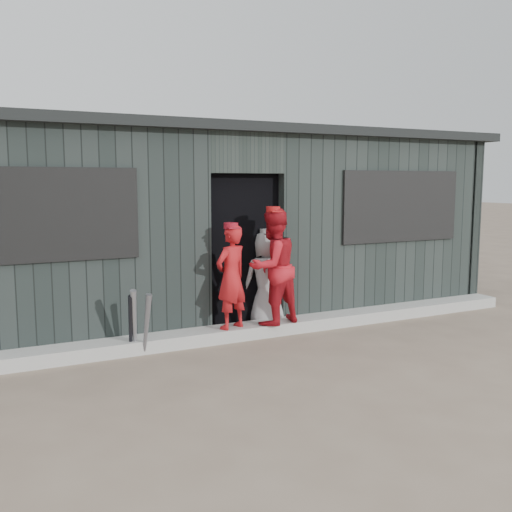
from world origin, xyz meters
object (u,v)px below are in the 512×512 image
player_grey_back (266,280)px  dugout (205,223)px  bat_mid (147,325)px  player_red_left (231,277)px  bat_right (131,325)px  bat_left (134,322)px  player_red_right (273,267)px

player_grey_back → dugout: 1.57m
bat_mid → player_red_left: (1.09, 0.18, 0.42)m
dugout → bat_right: bearing=-130.7°
bat_left → player_grey_back: size_ratio=0.63×
bat_mid → player_red_left: bearing=9.1°
bat_right → dugout: bearing=49.3°
player_red_left → dugout: (0.35, 1.74, 0.52)m
player_grey_back → player_red_right: bearing=78.4°
bat_left → bat_mid: bat_left is taller
bat_mid → bat_right: bearing=154.8°
bat_right → player_red_left: 1.31m
bat_mid → dugout: bearing=53.2°
bat_left → player_grey_back: player_grey_back is taller
bat_right → player_red_right: (1.79, 0.08, 0.51)m
bat_mid → player_red_right: player_red_right is taller
player_red_left → dugout: 1.85m
bat_left → player_red_right: 1.82m
bat_mid → dugout: dugout is taller
dugout → bat_mid: bearing=-126.8°
bat_mid → player_grey_back: player_grey_back is taller
player_grey_back → dugout: size_ratio=0.15×
bat_right → player_grey_back: (1.89, 0.45, 0.28)m
bat_right → player_red_right: 1.86m
bat_mid → player_red_right: bearing=5.3°
bat_left → bat_right: bearing=150.2°
player_red_right → dugout: dugout is taller
bat_mid → player_grey_back: size_ratio=0.56×
player_red_right → dugout: bearing=-98.3°
bat_mid → bat_right: 0.17m
bat_left → player_red_left: size_ratio=0.64×
bat_right → player_red_left: (1.24, 0.10, 0.42)m
bat_right → player_red_right: bearing=2.5°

